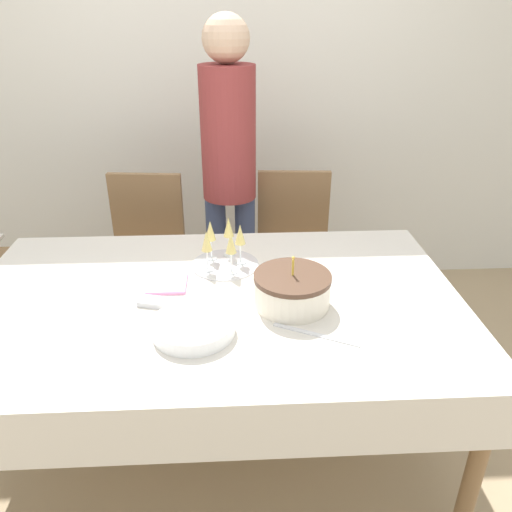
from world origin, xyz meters
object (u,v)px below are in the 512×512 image
object	(u,v)px
dining_chair_far_right	(293,251)
person_standing	(229,157)
dining_chair_far_left	(146,255)
birthday_cake	(292,290)
champagne_tray	(224,247)
plate_stack_main	(194,327)

from	to	relation	value
dining_chair_far_right	person_standing	world-z (taller)	person_standing
dining_chair_far_left	dining_chair_far_right	bearing A→B (deg)	0.02
birthday_cake	champagne_tray	world-z (taller)	birthday_cake
dining_chair_far_right	champagne_tray	bearing A→B (deg)	-120.37
plate_stack_main	person_standing	xyz separation A→B (m)	(0.13, 1.16, 0.25)
plate_stack_main	person_standing	size ratio (longest dim) A/B	0.16
plate_stack_main	person_standing	distance (m)	1.19
birthday_cake	plate_stack_main	size ratio (longest dim) A/B	1.01
birthday_cake	person_standing	distance (m)	1.04
champagne_tray	plate_stack_main	size ratio (longest dim) A/B	1.02
dining_chair_far_left	plate_stack_main	size ratio (longest dim) A/B	3.45
dining_chair_far_right	birthday_cake	xyz separation A→B (m)	(-0.13, -0.96, 0.32)
plate_stack_main	person_standing	world-z (taller)	person_standing
birthday_cake	person_standing	bearing A→B (deg)	102.38
champagne_tray	plate_stack_main	distance (m)	0.50
person_standing	plate_stack_main	bearing A→B (deg)	-96.23
plate_stack_main	dining_chair_far_right	bearing A→B (deg)	67.10
person_standing	dining_chair_far_left	bearing A→B (deg)	-175.77
birthday_cake	dining_chair_far_left	bearing A→B (deg)	125.62
champagne_tray	dining_chair_far_left	bearing A→B (deg)	124.79
dining_chair_far_right	champagne_tray	distance (m)	0.82
dining_chair_far_right	champagne_tray	size ratio (longest dim) A/B	3.38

